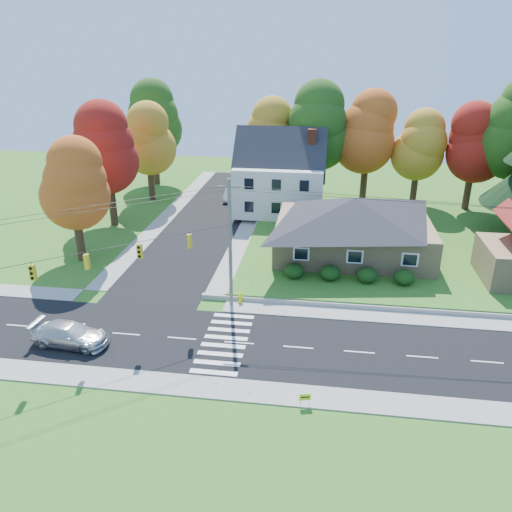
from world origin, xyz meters
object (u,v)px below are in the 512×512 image
Objects in this scene: ranch_house at (353,225)px; fire_hydrant at (240,298)px; silver_sedan at (70,334)px; white_car at (231,194)px.

ranch_house reaches higher than fire_hydrant.
silver_sedan is 5.88× the size of fire_hydrant.
silver_sedan reaches higher than fire_hydrant.
white_car is at bearing -2.53° from silver_sedan.
ranch_house is at bearing -42.60° from silver_sedan.
silver_sedan is (-19.16, -17.74, -2.48)m from ranch_house.
ranch_house is 2.78× the size of silver_sedan.
white_car is 28.25m from fire_hydrant.
ranch_house is 26.23m from silver_sedan.
ranch_house is 13.92m from fire_hydrant.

